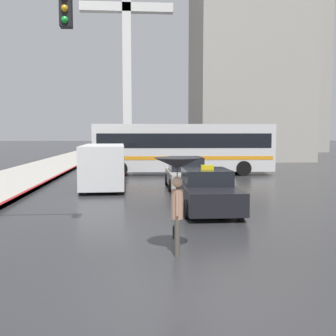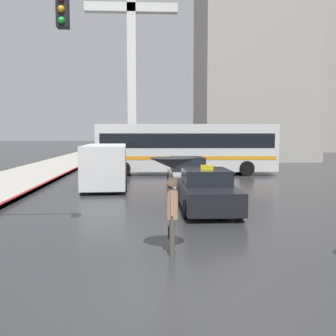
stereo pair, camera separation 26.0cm
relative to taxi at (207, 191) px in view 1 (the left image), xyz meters
name	(u,v)px [view 1 (the left image)]	position (x,y,z in m)	size (l,w,h in m)	color
ground_plane	(172,306)	(-1.87, -7.74, -0.66)	(300.00, 300.00, 0.00)	#2D2D30
taxi	(207,191)	(0.00, 0.00, 0.00)	(1.91, 4.48, 1.58)	black
sedan_red	(186,174)	(-0.07, 5.68, 0.02)	(1.91, 4.30, 1.52)	#B7B2AD
ambulance_van	(104,164)	(-4.16, 6.06, 0.53)	(2.28, 5.71, 2.13)	silver
city_bus	(183,147)	(0.51, 12.25, 1.18)	(11.73, 2.99, 3.30)	silver
pedestrian_with_umbrella	(177,176)	(-1.55, -5.16, 1.09)	(1.03, 1.03, 2.15)	#4C473D
building_tower_near	(247,44)	(8.88, 27.48, 11.38)	(10.96, 10.71, 24.08)	#A39E93
building_tower_far	(277,29)	(19.02, 47.49, 18.30)	(12.53, 11.35, 37.93)	#A39E93
monument_cross	(127,41)	(-3.60, 27.72, 11.53)	(9.45, 0.90, 21.48)	white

